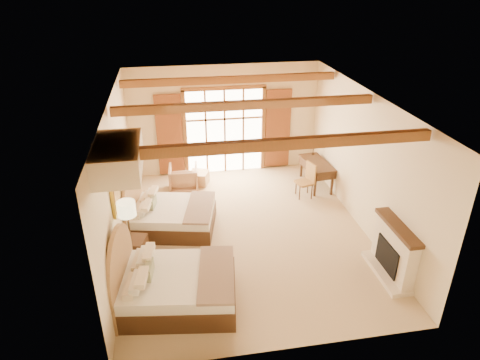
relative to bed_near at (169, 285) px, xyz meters
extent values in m
plane|color=tan|center=(1.81, 2.09, -0.42)|extent=(7.00, 7.00, 0.00)
plane|color=beige|center=(1.81, 5.59, 1.18)|extent=(5.50, 0.00, 5.50)
plane|color=beige|center=(-0.94, 2.09, 1.18)|extent=(0.00, 7.00, 7.00)
plane|color=beige|center=(4.56, 2.09, 1.18)|extent=(0.00, 7.00, 7.00)
plane|color=#A96432|center=(1.81, 2.09, 2.78)|extent=(7.00, 7.00, 0.00)
cube|color=white|center=(1.81, 5.55, 0.83)|extent=(2.20, 0.02, 2.50)
cube|color=brown|center=(0.21, 5.52, 0.83)|extent=(0.75, 0.06, 2.40)
cube|color=brown|center=(3.41, 5.52, 0.83)|extent=(0.75, 0.06, 2.40)
cube|color=beige|center=(4.43, 0.09, 0.13)|extent=(0.25, 1.30, 1.10)
cube|color=black|center=(4.36, 0.09, 0.03)|extent=(0.18, 0.80, 0.60)
cube|color=beige|center=(4.34, 0.09, -0.37)|extent=(0.45, 1.40, 0.10)
cube|color=#402415|center=(4.42, 0.09, 0.70)|extent=(0.30, 1.40, 0.08)
cube|color=gold|center=(-0.90, 1.34, 1.33)|extent=(0.05, 0.95, 0.75)
cube|color=gold|center=(-0.87, 1.34, 1.33)|extent=(0.02, 0.82, 0.62)
cube|color=#F9E8C1|center=(-0.59, 0.09, 2.53)|extent=(0.70, 1.40, 0.45)
cube|color=#402415|center=(0.15, 0.00, -0.21)|extent=(2.30, 1.86, 0.41)
cube|color=white|center=(0.15, 0.00, 0.10)|extent=(2.25, 1.83, 0.23)
cube|color=#856D57|center=(0.87, 0.00, 0.23)|extent=(0.85, 1.69, 0.05)
cube|color=gray|center=(-0.33, 0.00, 0.34)|extent=(0.18, 0.44, 0.25)
cube|color=#402415|center=(0.14, 2.56, -0.23)|extent=(2.18, 1.82, 0.38)
cube|color=white|center=(0.14, 2.56, 0.06)|extent=(2.14, 1.79, 0.21)
cube|color=#856D57|center=(0.79, 2.56, 0.17)|extent=(0.87, 1.57, 0.05)
cube|color=gray|center=(-0.31, 2.56, 0.27)|extent=(0.19, 0.41, 0.23)
cube|color=#402415|center=(-0.69, 1.35, -0.12)|extent=(0.60, 0.60, 0.59)
cylinder|color=#3E2E1E|center=(-0.69, 1.01, -0.40)|extent=(0.23, 0.23, 0.03)
cylinder|color=#3E2E1E|center=(-0.69, 1.01, 0.31)|extent=(0.04, 0.04, 1.41)
cylinder|color=#F4E7A5|center=(-0.69, 1.01, 1.09)|extent=(0.35, 0.35, 0.29)
imported|color=#AB7A54|center=(0.49, 4.47, -0.06)|extent=(0.82, 0.84, 0.72)
cube|color=tan|center=(0.95, 4.79, -0.24)|extent=(0.64, 0.64, 0.36)
cube|color=#402415|center=(4.21, 4.13, 0.28)|extent=(0.69, 1.38, 0.05)
cube|color=#402415|center=(4.21, 4.13, 0.15)|extent=(0.67, 1.34, 0.21)
cube|color=olive|center=(3.67, 3.54, 0.00)|extent=(0.52, 0.52, 0.06)
cube|color=olive|center=(3.86, 3.54, 0.28)|extent=(0.16, 0.42, 0.51)
cylinder|color=#3E2E1E|center=(4.28, 4.72, 0.31)|extent=(0.12, 0.12, 0.02)
cylinder|color=#3E2E1E|center=(4.28, 4.72, 0.45)|extent=(0.02, 0.02, 0.27)
cylinder|color=#F4E7A5|center=(4.28, 4.72, 0.61)|extent=(0.19, 0.19, 0.16)
camera|label=1|loc=(0.24, -6.22, 5.18)|focal=32.00mm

